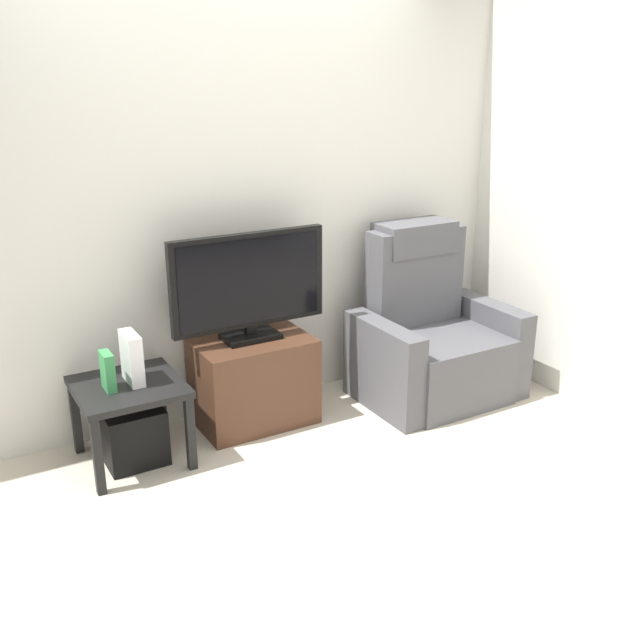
% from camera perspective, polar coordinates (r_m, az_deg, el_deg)
% --- Properties ---
extents(ground_plane, '(6.40, 6.40, 0.00)m').
position_cam_1_polar(ground_plane, '(3.72, 0.80, -13.07)').
color(ground_plane, beige).
extents(wall_back, '(6.40, 0.06, 2.60)m').
position_cam_1_polar(wall_back, '(4.21, -7.14, 9.68)').
color(wall_back, silver).
rests_on(wall_back, ground).
extents(wall_side, '(0.06, 4.48, 2.60)m').
position_cam_1_polar(wall_side, '(4.47, 22.31, 8.96)').
color(wall_side, silver).
rests_on(wall_side, ground).
extents(tv_stand, '(0.67, 0.45, 0.52)m').
position_cam_1_polar(tv_stand, '(4.26, -5.27, -4.81)').
color(tv_stand, '#4C2D1E').
rests_on(tv_stand, ground).
extents(television, '(0.93, 0.20, 0.62)m').
position_cam_1_polar(television, '(4.07, -5.63, 2.83)').
color(television, black).
rests_on(television, tv_stand).
extents(recliner_armchair, '(0.98, 0.78, 1.08)m').
position_cam_1_polar(recliner_armchair, '(4.64, 8.80, -1.38)').
color(recliner_armchair, '#515156').
rests_on(recliner_armchair, ground).
extents(side_table, '(0.54, 0.54, 0.45)m').
position_cam_1_polar(side_table, '(3.91, -14.87, -5.84)').
color(side_table, black).
rests_on(side_table, ground).
extents(subwoofer_box, '(0.31, 0.31, 0.31)m').
position_cam_1_polar(subwoofer_box, '(4.01, -14.59, -8.73)').
color(subwoofer_box, black).
rests_on(subwoofer_box, ground).
extents(book_upright, '(0.05, 0.13, 0.20)m').
position_cam_1_polar(book_upright, '(3.80, -16.45, -3.91)').
color(book_upright, '#388C4C').
rests_on(book_upright, side_table).
extents(game_console, '(0.07, 0.20, 0.27)m').
position_cam_1_polar(game_console, '(3.84, -14.67, -2.93)').
color(game_console, white).
rests_on(game_console, side_table).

